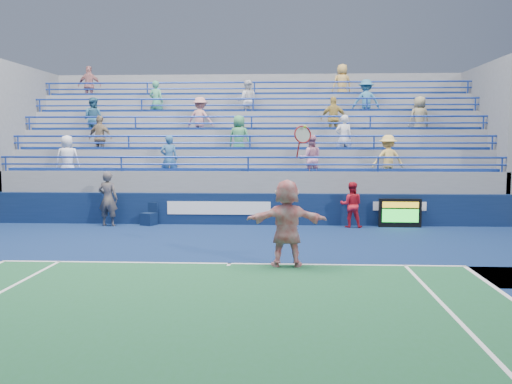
# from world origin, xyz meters

# --- Properties ---
(ground) EXTENTS (120.00, 120.00, 0.00)m
(ground) POSITION_xyz_m (0.00, 0.00, 0.00)
(ground) COLOR #333538
(sponsor_wall) EXTENTS (18.00, 0.32, 1.10)m
(sponsor_wall) POSITION_xyz_m (0.00, 6.50, 0.55)
(sponsor_wall) COLOR #0B1A3C
(sponsor_wall) RESTS_ON ground
(bleacher_stand) EXTENTS (18.00, 5.60, 6.13)m
(bleacher_stand) POSITION_xyz_m (-0.00, 10.27, 1.55)
(bleacher_stand) COLOR slate
(bleacher_stand) RESTS_ON ground
(serve_speed_board) EXTENTS (1.42, 0.18, 0.98)m
(serve_speed_board) POSITION_xyz_m (5.17, 6.10, 0.49)
(serve_speed_board) COLOR black
(serve_speed_board) RESTS_ON ground
(judge_chair) EXTENTS (0.58, 0.60, 0.79)m
(judge_chair) POSITION_xyz_m (-3.41, 6.14, 0.25)
(judge_chair) COLOR #0C1A39
(judge_chair) RESTS_ON ground
(tennis_player) EXTENTS (1.90, 0.65, 3.26)m
(tennis_player) POSITION_xyz_m (1.35, -0.17, 1.02)
(tennis_player) COLOR white
(tennis_player) RESTS_ON ground
(line_judge) EXTENTS (0.74, 0.54, 1.89)m
(line_judge) POSITION_xyz_m (-4.75, 5.90, 0.94)
(line_judge) COLOR #131A35
(line_judge) RESTS_ON ground
(ball_girl) EXTENTS (0.80, 0.65, 1.55)m
(ball_girl) POSITION_xyz_m (3.53, 6.00, 0.77)
(ball_girl) COLOR red
(ball_girl) RESTS_ON ground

